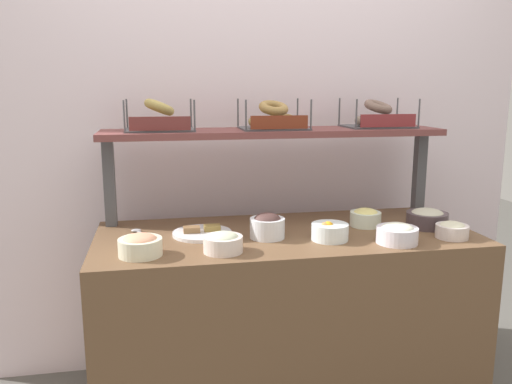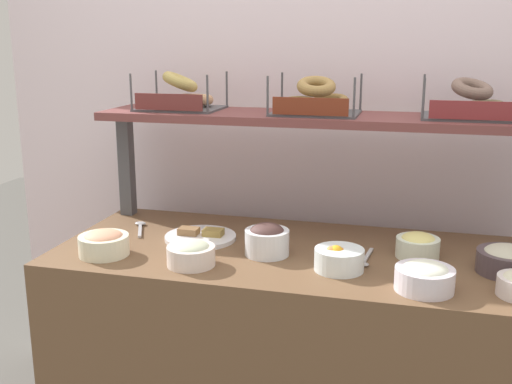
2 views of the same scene
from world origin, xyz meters
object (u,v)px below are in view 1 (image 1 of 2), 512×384
(serving_spoon_by_edge, at_px, (140,233))
(bagel_basket_poppy, at_px, (378,118))
(bowl_cream_cheese, at_px, (397,233))
(bagel_basket_sesame, at_px, (159,120))
(bowl_chocolate_spread, at_px, (267,226))
(bowl_scallion_spread, at_px, (223,242))
(serving_spoon_near_plate, at_px, (339,232))
(serving_plate_white, at_px, (202,233))
(bowl_tuna_salad, at_px, (427,218))
(bagel_basket_everything, at_px, (273,119))
(bowl_lox_spread, at_px, (140,245))
(bowl_egg_salad, at_px, (366,217))
(bowl_potato_salad, at_px, (452,230))
(bowl_fruit_salad, at_px, (330,231))

(serving_spoon_by_edge, height_order, bagel_basket_poppy, bagel_basket_poppy)
(bowl_cream_cheese, distance_m, bagel_basket_sesame, 1.15)
(bowl_chocolate_spread, relative_size, bowl_scallion_spread, 0.96)
(bowl_cream_cheese, bearing_deg, serving_spoon_near_plate, 135.29)
(serving_spoon_near_plate, relative_size, bagel_basket_poppy, 0.54)
(serving_plate_white, distance_m, serving_spoon_near_plate, 0.59)
(bowl_scallion_spread, height_order, serving_spoon_near_plate, bowl_scallion_spread)
(bowl_tuna_salad, relative_size, bagel_basket_everything, 0.60)
(serving_spoon_near_plate, xyz_separation_m, bagel_basket_poppy, (0.31, 0.34, 0.47))
(bowl_tuna_salad, xyz_separation_m, bowl_lox_spread, (-1.27, -0.17, -0.00))
(serving_spoon_near_plate, height_order, bagel_basket_sesame, bagel_basket_sesame)
(bowl_scallion_spread, height_order, bowl_lox_spread, bowl_lox_spread)
(serving_spoon_by_edge, bearing_deg, bowl_lox_spread, -87.87)
(bowl_egg_salad, distance_m, bagel_basket_poppy, 0.52)
(bowl_cream_cheese, bearing_deg, serving_plate_white, 160.88)
(bowl_chocolate_spread, relative_size, bagel_basket_sesame, 0.48)
(bowl_potato_salad, relative_size, bowl_tuna_salad, 0.73)
(bowl_potato_salad, xyz_separation_m, bowl_egg_salad, (-0.28, 0.25, 0.01))
(bowl_scallion_spread, distance_m, serving_spoon_near_plate, 0.55)
(bowl_chocolate_spread, xyz_separation_m, bowl_potato_salad, (0.76, -0.15, -0.02))
(bowl_egg_salad, relative_size, serving_plate_white, 0.55)
(bowl_egg_salad, bearing_deg, bowl_potato_salad, -41.49)
(bowl_egg_salad, relative_size, bagel_basket_sesame, 0.46)
(bowl_cream_cheese, bearing_deg, bowl_lox_spread, 178.19)
(bowl_fruit_salad, bearing_deg, bowl_potato_salad, -7.50)
(bowl_egg_salad, relative_size, bowl_cream_cheese, 0.84)
(serving_spoon_by_edge, bearing_deg, bowl_potato_salad, -13.18)
(bowl_chocolate_spread, relative_size, serving_spoon_near_plate, 0.84)
(bowl_egg_salad, relative_size, bowl_lox_spread, 0.85)
(bowl_fruit_salad, xyz_separation_m, serving_plate_white, (-0.51, 0.17, -0.03))
(bagel_basket_sesame, bearing_deg, bowl_egg_salad, -14.57)
(serving_spoon_near_plate, distance_m, bagel_basket_poppy, 0.65)
(bowl_egg_salad, distance_m, bowl_lox_spread, 1.03)
(bowl_fruit_salad, relative_size, bowl_egg_salad, 1.09)
(serving_spoon_near_plate, bearing_deg, bowl_tuna_salad, 2.91)
(bowl_scallion_spread, height_order, bowl_tuna_salad, bowl_tuna_salad)
(bowl_cream_cheese, bearing_deg, bowl_chocolate_spread, 161.00)
(bowl_potato_salad, height_order, bowl_egg_salad, bowl_egg_salad)
(bowl_potato_salad, relative_size, bagel_basket_sesame, 0.44)
(bowl_cream_cheese, distance_m, bagel_basket_everything, 0.78)
(bowl_scallion_spread, xyz_separation_m, bowl_potato_salad, (0.97, 0.01, -0.00))
(bowl_potato_salad, xyz_separation_m, bowl_cream_cheese, (-0.26, -0.03, 0.01))
(bowl_fruit_salad, relative_size, bowl_lox_spread, 0.93)
(bagel_basket_sesame, bearing_deg, bowl_scallion_spread, -65.96)
(bowl_fruit_salad, bearing_deg, bagel_basket_poppy, 48.24)
(bowl_tuna_salad, height_order, bagel_basket_everything, bagel_basket_everything)
(bowl_fruit_salad, xyz_separation_m, serving_spoon_near_plate, (0.07, 0.09, -0.03))
(bowl_scallion_spread, xyz_separation_m, bagel_basket_everything, (0.30, 0.48, 0.44))
(bowl_tuna_salad, bearing_deg, bowl_fruit_salad, -167.64)
(bowl_chocolate_spread, bearing_deg, bowl_lox_spread, -164.83)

